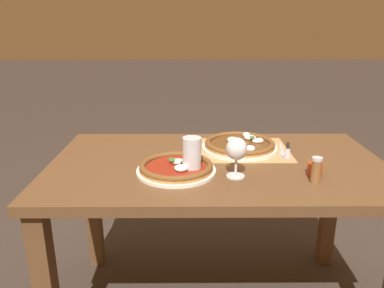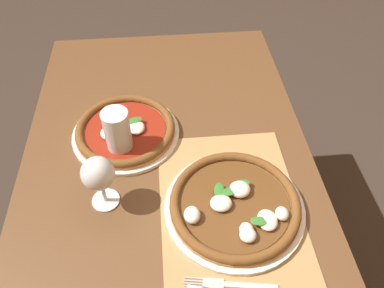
{
  "view_description": "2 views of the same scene",
  "coord_description": "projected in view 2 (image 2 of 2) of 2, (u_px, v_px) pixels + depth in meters",
  "views": [
    {
      "loc": [
        0.12,
        1.47,
        1.3
      ],
      "look_at": [
        0.11,
        -0.02,
        0.81
      ],
      "focal_mm": 35.0,
      "sensor_mm": 36.0,
      "label": 1
    },
    {
      "loc": [
        -0.6,
        -0.01,
        1.54
      ],
      "look_at": [
        0.07,
        -0.07,
        0.79
      ],
      "focal_mm": 35.0,
      "sensor_mm": 36.0,
      "label": 2
    }
  ],
  "objects": [
    {
      "name": "ground_plane",
      "position": [
        177.0,
        287.0,
        1.54
      ],
      "size": [
        24.0,
        24.0,
        0.0
      ],
      "primitive_type": "plane",
      "color": "#382D26"
    },
    {
      "name": "dining_table",
      "position": [
        171.0,
        201.0,
        1.07
      ],
      "size": [
        1.4,
        0.81,
        0.74
      ],
      "color": "brown",
      "rests_on": "ground"
    },
    {
      "name": "paper_placemat",
      "position": [
        229.0,
        204.0,
        0.94
      ],
      "size": [
        0.47,
        0.35,
        0.0
      ],
      "primitive_type": "cube",
      "color": "#A88451",
      "rests_on": "dining_table"
    },
    {
      "name": "pizza_near",
      "position": [
        235.0,
        205.0,
        0.91
      ],
      "size": [
        0.35,
        0.35,
        0.05
      ],
      "color": "silver",
      "rests_on": "paper_placemat"
    },
    {
      "name": "pizza_far",
      "position": [
        125.0,
        131.0,
        1.08
      ],
      "size": [
        0.31,
        0.31,
        0.05
      ],
      "color": "silver",
      "rests_on": "dining_table"
    },
    {
      "name": "wine_glass",
      "position": [
        98.0,
        175.0,
        0.87
      ],
      "size": [
        0.08,
        0.08,
        0.16
      ],
      "color": "silver",
      "rests_on": "dining_table"
    },
    {
      "name": "pint_glass",
      "position": [
        118.0,
        134.0,
        1.01
      ],
      "size": [
        0.07,
        0.07,
        0.15
      ],
      "color": "silver",
      "rests_on": "dining_table"
    },
    {
      "name": "fork",
      "position": [
        230.0,
        285.0,
        0.8
      ],
      "size": [
        0.05,
        0.2,
        0.0
      ],
      "color": "#B7B7BC",
      "rests_on": "paper_placemat"
    }
  ]
}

